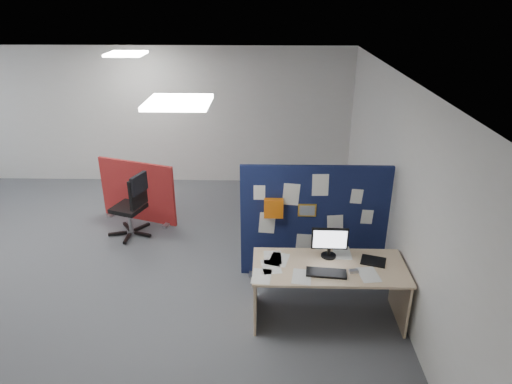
{
  "coord_description": "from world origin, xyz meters",
  "views": [
    {
      "loc": [
        2.84,
        -5.26,
        3.65
      ],
      "look_at": [
        2.7,
        0.68,
        1.0
      ],
      "focal_mm": 32.0,
      "sensor_mm": 36.0,
      "label": 1
    }
  ],
  "objects_px": {
    "navy_divider": "(312,222)",
    "red_divider": "(138,192)",
    "office_chair": "(133,202)",
    "monitor_main": "(330,241)",
    "main_desk": "(328,276)"
  },
  "relations": [
    {
      "from": "red_divider",
      "to": "office_chair",
      "type": "height_order",
      "value": "office_chair"
    },
    {
      "from": "navy_divider",
      "to": "office_chair",
      "type": "xyz_separation_m",
      "value": [
        -2.71,
        1.02,
        -0.21
      ]
    },
    {
      "from": "monitor_main",
      "to": "main_desk",
      "type": "bearing_deg",
      "value": -93.07
    },
    {
      "from": "monitor_main",
      "to": "office_chair",
      "type": "distance_m",
      "value": 3.34
    },
    {
      "from": "main_desk",
      "to": "red_divider",
      "type": "height_order",
      "value": "red_divider"
    },
    {
      "from": "main_desk",
      "to": "red_divider",
      "type": "bearing_deg",
      "value": 139.72
    },
    {
      "from": "main_desk",
      "to": "monitor_main",
      "type": "relative_size",
      "value": 4.12
    },
    {
      "from": "monitor_main",
      "to": "red_divider",
      "type": "distance_m",
      "value": 3.75
    },
    {
      "from": "red_divider",
      "to": "navy_divider",
      "type": "bearing_deg",
      "value": -10.34
    },
    {
      "from": "red_divider",
      "to": "office_chair",
      "type": "xyz_separation_m",
      "value": [
        0.09,
        -0.56,
        0.08
      ]
    },
    {
      "from": "navy_divider",
      "to": "monitor_main",
      "type": "relative_size",
      "value": 4.55
    },
    {
      "from": "main_desk",
      "to": "monitor_main",
      "type": "xyz_separation_m",
      "value": [
        0.01,
        0.16,
        0.38
      ]
    },
    {
      "from": "navy_divider",
      "to": "red_divider",
      "type": "distance_m",
      "value": 3.22
    },
    {
      "from": "monitor_main",
      "to": "navy_divider",
      "type": "bearing_deg",
      "value": 101.35
    },
    {
      "from": "monitor_main",
      "to": "office_chair",
      "type": "xyz_separation_m",
      "value": [
        -2.84,
        1.74,
        -0.34
      ]
    }
  ]
}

